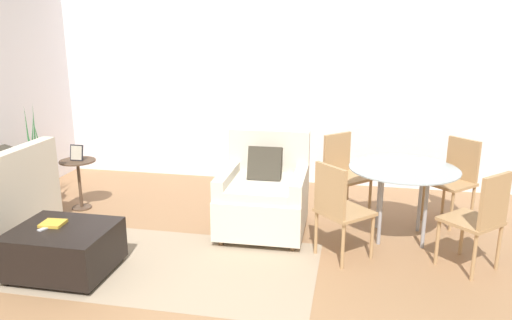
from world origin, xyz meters
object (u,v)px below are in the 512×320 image
object	(u,v)px
dining_chair_far_right	(455,175)
dining_table	(403,176)
picture_frame	(77,153)
armchair	(264,196)
potted_plant	(38,186)
tv_remote_primary	(46,228)
ottoman	(64,248)
dining_chair_near_right	(481,215)
dining_chair_far_left	(343,168)
book_stack	(53,223)
side_table	(79,175)
dining_chair_near_left	(338,205)

from	to	relation	value
dining_chair_far_right	dining_table	bearing A→B (deg)	-135.00
picture_frame	dining_chair_far_right	distance (m)	4.20
armchair	picture_frame	xyz separation A→B (m)	(-2.20, 0.22, 0.30)
picture_frame	dining_chair_far_right	bearing A→B (deg)	6.61
potted_plant	dining_chair_far_right	distance (m)	4.77
picture_frame	potted_plant	bearing A→B (deg)	176.80
tv_remote_primary	potted_plant	size ratio (longest dim) A/B	0.12
tv_remote_primary	ottoman	bearing A→B (deg)	15.10
dining_table	dining_chair_far_right	bearing A→B (deg)	45.00
dining_chair_near_right	dining_chair_far_right	size ratio (longest dim) A/B	1.00
dining_table	dining_chair_far_left	distance (m)	0.86
ottoman	dining_table	size ratio (longest dim) A/B	0.78
book_stack	potted_plant	size ratio (longest dim) A/B	0.17
side_table	dining_table	world-z (taller)	dining_table
book_stack	dining_chair_far_right	bearing A→B (deg)	27.65
picture_frame	dining_table	size ratio (longest dim) A/B	0.17
picture_frame	dining_table	bearing A→B (deg)	-1.86
potted_plant	side_table	distance (m)	0.60
tv_remote_primary	picture_frame	bearing A→B (deg)	110.76
armchair	dining_chair_far_right	bearing A→B (deg)	19.58
tv_remote_primary	dining_chair_near_right	size ratio (longest dim) A/B	0.16
dining_chair_near_left	dining_chair_far_left	xyz separation A→B (m)	(0.00, 1.20, 0.00)
ottoman	picture_frame	xyz separation A→B (m)	(-0.69, 1.45, 0.44)
armchair	ottoman	xyz separation A→B (m)	(-1.51, -1.24, -0.15)
armchair	side_table	xyz separation A→B (m)	(-2.20, 0.22, 0.03)
armchair	ottoman	bearing A→B (deg)	-140.69
armchair	side_table	size ratio (longest dim) A/B	1.72
book_stack	dining_chair_far_right	world-z (taller)	dining_chair_far_right
ottoman	armchair	bearing A→B (deg)	39.31
tv_remote_primary	side_table	world-z (taller)	side_table
ottoman	dining_chair_near_right	world-z (taller)	dining_chair_near_right
armchair	dining_chair_far_left	size ratio (longest dim) A/B	1.11
armchair	dining_chair_far_left	distance (m)	1.05
potted_plant	dining_table	size ratio (longest dim) A/B	1.14
dining_table	dining_chair_near_right	size ratio (longest dim) A/B	1.18
tv_remote_primary	picture_frame	world-z (taller)	picture_frame
picture_frame	tv_remote_primary	bearing A→B (deg)	-69.24
armchair	dining_table	distance (m)	1.40
side_table	picture_frame	bearing A→B (deg)	-90.00
dining_table	dining_chair_far_right	xyz separation A→B (m)	(0.60, 0.60, -0.13)
book_stack	tv_remote_primary	xyz separation A→B (m)	(-0.01, -0.09, -0.01)
side_table	dining_table	distance (m)	3.58
book_stack	dining_chair_far_left	distance (m)	3.05
ottoman	picture_frame	size ratio (longest dim) A/B	4.55
potted_plant	picture_frame	distance (m)	0.73
dining_table	dining_chair_near_right	world-z (taller)	dining_chair_near_right
book_stack	side_table	world-z (taller)	side_table
potted_plant	armchair	bearing A→B (deg)	-5.12
dining_chair_near_right	potted_plant	bearing A→B (deg)	171.04
side_table	book_stack	bearing A→B (deg)	-67.56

